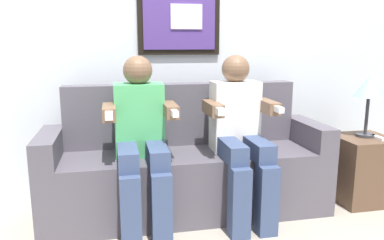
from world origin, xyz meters
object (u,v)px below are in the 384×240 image
side_table_right (362,169)px  table_lamp (369,89)px  spare_remote_on_table (378,138)px  person_on_right (240,131)px  person_on_left (141,136)px  couch (187,168)px

side_table_right → table_lamp: bearing=51.6°
table_lamp → spare_remote_on_table: size_ratio=3.54×
person_on_right → side_table_right: person_on_right is taller
table_lamp → person_on_right: bearing=-175.4°
person_on_left → side_table_right: (1.66, 0.06, -0.36)m
person_on_left → spare_remote_on_table: person_on_left is taller
table_lamp → spare_remote_on_table: 0.36m
side_table_right → person_on_right: bearing=-176.5°
person_on_right → side_table_right: 1.07m
couch → person_on_left: bearing=-153.1°
couch → person_on_left: size_ratio=1.77×
person_on_right → couch: bearing=153.1°
table_lamp → spare_remote_on_table: table_lamp is taller
couch → person_on_left: 0.47m
person_on_left → table_lamp: (1.68, 0.08, 0.25)m
person_on_right → table_lamp: bearing=4.6°
person_on_right → side_table_right: bearing=3.5°
person_on_left → person_on_right: (0.66, 0.00, 0.00)m
couch → table_lamp: (1.35, -0.09, 0.55)m
side_table_right → spare_remote_on_table: spare_remote_on_table is taller
person_on_left → table_lamp: size_ratio=2.41×
person_on_left → side_table_right: size_ratio=2.22×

